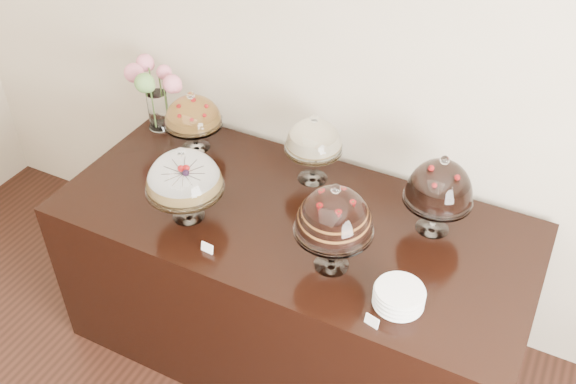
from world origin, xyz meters
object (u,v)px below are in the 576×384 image
at_px(cake_stand_sugar_sponge, 184,175).
at_px(cake_stand_cheesecake, 314,138).
at_px(display_counter, 293,284).
at_px(cake_stand_choco_layer, 334,215).
at_px(flower_vase, 153,88).
at_px(plate_stack, 399,296).
at_px(cake_stand_fruit_tart, 193,114).
at_px(cake_stand_dark_choco, 440,185).

height_order(cake_stand_sugar_sponge, cake_stand_cheesecake, cake_stand_sugar_sponge).
bearing_deg(display_counter, cake_stand_choco_layer, -35.78).
relative_size(cake_stand_choco_layer, flower_vase, 1.08).
bearing_deg(cake_stand_sugar_sponge, plate_stack, -3.88).
distance_m(cake_stand_cheesecake, plate_stack, 0.90).
bearing_deg(cake_stand_cheesecake, cake_stand_fruit_tart, -177.18).
distance_m(display_counter, plate_stack, 0.83).
height_order(cake_stand_dark_choco, plate_stack, cake_stand_dark_choco).
relative_size(display_counter, cake_stand_choco_layer, 5.14).
xyz_separation_m(cake_stand_sugar_sponge, cake_stand_fruit_tart, (-0.28, 0.48, -0.03)).
relative_size(flower_vase, plate_stack, 2.00).
relative_size(cake_stand_cheesecake, plate_stack, 1.84).
height_order(cake_stand_choco_layer, flower_vase, cake_stand_choco_layer).
distance_m(display_counter, cake_stand_sugar_sponge, 0.84).
relative_size(cake_stand_sugar_sponge, cake_stand_dark_choco, 0.95).
xyz_separation_m(cake_stand_dark_choco, plate_stack, (0.01, -0.50, -0.20)).
bearing_deg(flower_vase, cake_stand_sugar_sponge, -44.16).
height_order(cake_stand_choco_layer, plate_stack, cake_stand_choco_layer).
xyz_separation_m(cake_stand_choco_layer, cake_stand_dark_choco, (0.31, 0.42, -0.03)).
height_order(cake_stand_cheesecake, plate_stack, cake_stand_cheesecake).
distance_m(cake_stand_sugar_sponge, plate_stack, 1.06).
distance_m(cake_stand_choco_layer, plate_stack, 0.41).
relative_size(cake_stand_sugar_sponge, cake_stand_cheesecake, 1.04).
relative_size(cake_stand_dark_choco, cake_stand_fruit_tart, 1.20).
distance_m(cake_stand_cheesecake, flower_vase, 0.95).
xyz_separation_m(display_counter, plate_stack, (0.61, -0.28, 0.49)).
height_order(cake_stand_sugar_sponge, plate_stack, cake_stand_sugar_sponge).
bearing_deg(cake_stand_sugar_sponge, flower_vase, 135.84).
bearing_deg(plate_stack, cake_stand_fruit_tart, 157.12).
xyz_separation_m(display_counter, flower_vase, (-0.99, 0.33, 0.69)).
relative_size(cake_stand_cheesecake, cake_stand_fruit_tart, 1.11).
height_order(display_counter, cake_stand_choco_layer, cake_stand_choco_layer).
distance_m(display_counter, cake_stand_fruit_tart, 1.00).
distance_m(cake_stand_choco_layer, cake_stand_fruit_tart, 1.10).
bearing_deg(display_counter, cake_stand_cheesecake, 98.26).
distance_m(cake_stand_cheesecake, cake_stand_fruit_tart, 0.67).
height_order(cake_stand_fruit_tart, flower_vase, flower_vase).
xyz_separation_m(cake_stand_dark_choco, cake_stand_fruit_tart, (-1.30, 0.06, -0.04)).
relative_size(cake_stand_cheesecake, cake_stand_dark_choco, 0.92).
xyz_separation_m(cake_stand_sugar_sponge, flower_vase, (-0.56, 0.55, 0.01)).
distance_m(cake_stand_choco_layer, flower_vase, 1.39).
xyz_separation_m(cake_stand_choco_layer, flower_vase, (-1.28, 0.54, -0.03)).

